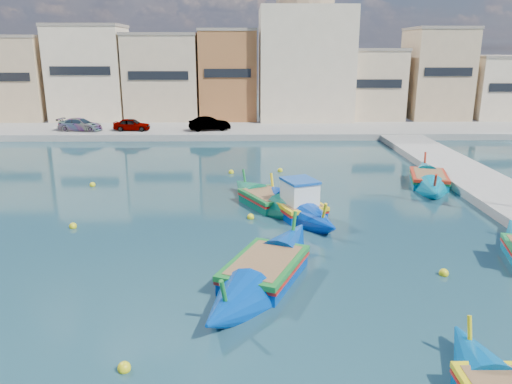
# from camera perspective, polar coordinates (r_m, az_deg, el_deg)

# --- Properties ---
(ground) EXTENTS (160.00, 160.00, 0.00)m
(ground) POSITION_cam_1_polar(r_m,az_deg,el_deg) (20.00, -11.36, -8.71)
(ground) COLOR #122C37
(ground) RESTS_ON ground
(north_quay) EXTENTS (80.00, 8.00, 0.60)m
(north_quay) POSITION_cam_1_polar(r_m,az_deg,el_deg) (50.61, -5.09, 6.96)
(north_quay) COLOR gray
(north_quay) RESTS_ON ground
(north_townhouses) EXTENTS (83.20, 7.87, 10.19)m
(north_townhouses) POSITION_cam_1_polar(r_m,az_deg,el_deg) (57.39, 2.14, 12.80)
(north_townhouses) COLOR tan
(north_townhouses) RESTS_ON ground
(church_block) EXTENTS (10.00, 10.00, 19.10)m
(church_block) POSITION_cam_1_polar(r_m,az_deg,el_deg) (58.21, 5.54, 16.14)
(church_block) COLOR beige
(church_block) RESTS_ON ground
(parked_cars) EXTENTS (16.75, 2.24, 1.31)m
(parked_cars) POSITION_cam_1_polar(r_m,az_deg,el_deg) (50.02, -13.43, 7.54)
(parked_cars) COLOR #4C1919
(parked_cars) RESTS_ON north_quay
(luzzu_blue_cabin) EXTENTS (4.92, 8.60, 2.98)m
(luzzu_blue_cabin) POSITION_cam_1_polar(r_m,az_deg,el_deg) (25.93, 4.53, -1.74)
(luzzu_blue_cabin) COLOR #0034A7
(luzzu_blue_cabin) RESTS_ON ground
(luzzu_cyan_mid) EXTENTS (4.10, 8.97, 2.58)m
(luzzu_cyan_mid) POSITION_cam_1_polar(r_m,az_deg,el_deg) (33.25, 19.12, 1.25)
(luzzu_cyan_mid) COLOR #00789A
(luzzu_cyan_mid) RESTS_ON ground
(luzzu_green) EXTENTS (5.42, 7.92, 2.48)m
(luzzu_green) POSITION_cam_1_polar(r_m,az_deg,el_deg) (27.22, 1.36, -1.04)
(luzzu_green) COLOR #0B7757
(luzzu_green) RESTS_ON ground
(luzzu_blue_south) EXTENTS (5.86, 9.75, 2.79)m
(luzzu_blue_south) POSITION_cam_1_polar(r_m,az_deg,el_deg) (18.76, 0.99, -9.12)
(luzzu_blue_south) COLOR #00399E
(luzzu_blue_south) RESTS_ON ground
(mooring_buoys) EXTENTS (17.49, 22.65, 0.36)m
(mooring_buoys) POSITION_cam_1_polar(r_m,az_deg,el_deg) (26.06, -4.94, -2.32)
(mooring_buoys) COLOR yellow
(mooring_buoys) RESTS_ON ground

